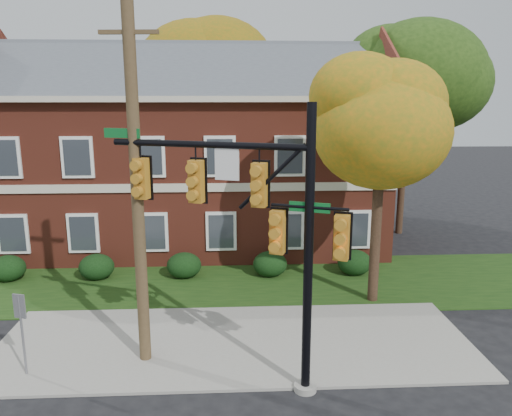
{
  "coord_description": "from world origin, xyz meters",
  "views": [
    {
      "loc": [
        -0.08,
        -12.64,
        7.2
      ],
      "look_at": [
        0.73,
        3.0,
        3.71
      ],
      "focal_mm": 35.0,
      "sensor_mm": 36.0,
      "label": 1
    }
  ],
  "objects_px": {
    "tree_right_rear": "(416,78)",
    "hedge_far_right": "(355,263)",
    "hedge_right": "(270,264)",
    "traffic_signal": "(257,216)",
    "hedge_far_left": "(8,268)",
    "sign_post": "(21,321)",
    "hedge_left": "(97,267)",
    "tree_near_right": "(390,113)",
    "utility_pole": "(137,192)",
    "hedge_center": "(184,265)",
    "apartment_building": "(191,143)",
    "tree_far_rear": "(220,70)"
  },
  "relations": [
    {
      "from": "tree_right_rear",
      "to": "hedge_far_right",
      "type": "bearing_deg",
      "value": -125.23
    },
    {
      "from": "hedge_right",
      "to": "traffic_signal",
      "type": "height_order",
      "value": "traffic_signal"
    },
    {
      "from": "hedge_far_left",
      "to": "hedge_far_right",
      "type": "height_order",
      "value": "same"
    },
    {
      "from": "hedge_far_right",
      "to": "sign_post",
      "type": "xyz_separation_m",
      "value": [
        -10.5,
        -7.18,
        1.04
      ]
    },
    {
      "from": "hedge_left",
      "to": "traffic_signal",
      "type": "height_order",
      "value": "traffic_signal"
    },
    {
      "from": "tree_near_right",
      "to": "utility_pole",
      "type": "xyz_separation_m",
      "value": [
        -7.72,
        -3.69,
        -1.86
      ]
    },
    {
      "from": "hedge_left",
      "to": "tree_right_rear",
      "type": "distance_m",
      "value": 17.74
    },
    {
      "from": "hedge_far_left",
      "to": "hedge_far_right",
      "type": "relative_size",
      "value": 1.0
    },
    {
      "from": "hedge_left",
      "to": "hedge_right",
      "type": "height_order",
      "value": "same"
    },
    {
      "from": "hedge_far_left",
      "to": "hedge_right",
      "type": "distance_m",
      "value": 10.5
    },
    {
      "from": "hedge_center",
      "to": "utility_pole",
      "type": "bearing_deg",
      "value": -94.39
    },
    {
      "from": "traffic_signal",
      "to": "apartment_building",
      "type": "bearing_deg",
      "value": 121.84
    },
    {
      "from": "apartment_building",
      "to": "traffic_signal",
      "type": "bearing_deg",
      "value": -78.92
    },
    {
      "from": "sign_post",
      "to": "apartment_building",
      "type": "bearing_deg",
      "value": 90.65
    },
    {
      "from": "hedge_far_right",
      "to": "hedge_far_left",
      "type": "bearing_deg",
      "value": 180.0
    },
    {
      "from": "apartment_building",
      "to": "hedge_far_right",
      "type": "xyz_separation_m",
      "value": [
        7.0,
        -5.25,
        -4.46
      ]
    },
    {
      "from": "hedge_right",
      "to": "traffic_signal",
      "type": "relative_size",
      "value": 0.2
    },
    {
      "from": "hedge_left",
      "to": "utility_pole",
      "type": "bearing_deg",
      "value": -65.29
    },
    {
      "from": "hedge_far_right",
      "to": "sign_post",
      "type": "bearing_deg",
      "value": -145.63
    },
    {
      "from": "hedge_center",
      "to": "tree_far_rear",
      "type": "bearing_deg",
      "value": 84.15
    },
    {
      "from": "apartment_building",
      "to": "hedge_left",
      "type": "xyz_separation_m",
      "value": [
        -3.5,
        -5.25,
        -4.46
      ]
    },
    {
      "from": "traffic_signal",
      "to": "utility_pole",
      "type": "relative_size",
      "value": 0.75
    },
    {
      "from": "tree_far_rear",
      "to": "hedge_left",
      "type": "bearing_deg",
      "value": -110.29
    },
    {
      "from": "traffic_signal",
      "to": "sign_post",
      "type": "bearing_deg",
      "value": -164.6
    },
    {
      "from": "traffic_signal",
      "to": "hedge_far_left",
      "type": "bearing_deg",
      "value": 161.69
    },
    {
      "from": "tree_far_rear",
      "to": "utility_pole",
      "type": "relative_size",
      "value": 1.22
    },
    {
      "from": "hedge_left",
      "to": "hedge_right",
      "type": "xyz_separation_m",
      "value": [
        7.0,
        0.0,
        0.0
      ]
    },
    {
      "from": "utility_pole",
      "to": "sign_post",
      "type": "relative_size",
      "value": 4.1
    },
    {
      "from": "tree_near_right",
      "to": "tree_right_rear",
      "type": "distance_m",
      "value": 9.94
    },
    {
      "from": "apartment_building",
      "to": "hedge_left",
      "type": "bearing_deg",
      "value": -123.67
    },
    {
      "from": "tree_far_rear",
      "to": "utility_pole",
      "type": "xyz_separation_m",
      "value": [
        -1.84,
        -19.61,
        -4.04
      ]
    },
    {
      "from": "hedge_right",
      "to": "traffic_signal",
      "type": "distance_m",
      "value": 8.72
    },
    {
      "from": "hedge_left",
      "to": "hedge_far_right",
      "type": "height_order",
      "value": "same"
    },
    {
      "from": "hedge_far_left",
      "to": "sign_post",
      "type": "xyz_separation_m",
      "value": [
        3.5,
        -7.18,
        1.04
      ]
    },
    {
      "from": "tree_right_rear",
      "to": "traffic_signal",
      "type": "height_order",
      "value": "tree_right_rear"
    },
    {
      "from": "hedge_left",
      "to": "hedge_far_right",
      "type": "distance_m",
      "value": 10.5
    },
    {
      "from": "hedge_center",
      "to": "traffic_signal",
      "type": "xyz_separation_m",
      "value": [
        2.55,
        -7.75,
        3.88
      ]
    },
    {
      "from": "hedge_right",
      "to": "sign_post",
      "type": "height_order",
      "value": "sign_post"
    },
    {
      "from": "hedge_far_right",
      "to": "tree_right_rear",
      "type": "distance_m",
      "value": 10.66
    },
    {
      "from": "hedge_right",
      "to": "traffic_signal",
      "type": "xyz_separation_m",
      "value": [
        -0.95,
        -7.75,
        3.88
      ]
    },
    {
      "from": "hedge_center",
      "to": "hedge_far_right",
      "type": "height_order",
      "value": "same"
    },
    {
      "from": "tree_far_rear",
      "to": "utility_pole",
      "type": "bearing_deg",
      "value": -95.37
    },
    {
      "from": "hedge_right",
      "to": "apartment_building",
      "type": "bearing_deg",
      "value": 123.67
    },
    {
      "from": "tree_near_right",
      "to": "utility_pole",
      "type": "distance_m",
      "value": 8.76
    },
    {
      "from": "apartment_building",
      "to": "traffic_signal",
      "type": "relative_size",
      "value": 2.65
    },
    {
      "from": "hedge_center",
      "to": "hedge_far_right",
      "type": "xyz_separation_m",
      "value": [
        7.0,
        0.0,
        0.0
      ]
    },
    {
      "from": "tree_near_right",
      "to": "sign_post",
      "type": "xyz_separation_m",
      "value": [
        -10.72,
        -4.35,
        -5.1
      ]
    },
    {
      "from": "tree_near_right",
      "to": "sign_post",
      "type": "distance_m",
      "value": 12.65
    },
    {
      "from": "hedge_right",
      "to": "utility_pole",
      "type": "bearing_deg",
      "value": -121.53
    },
    {
      "from": "hedge_center",
      "to": "tree_near_right",
      "type": "distance_m",
      "value": 9.9
    }
  ]
}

